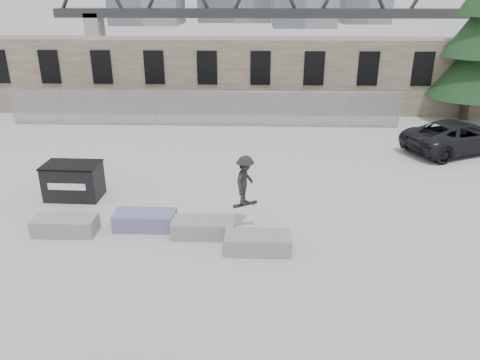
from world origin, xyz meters
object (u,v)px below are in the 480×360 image
planter_center_left (145,220)px  planter_far_left (65,225)px  suv (458,136)px  skateboarder (245,180)px  planter_offset (258,242)px  dumpster (73,181)px  planter_center_right (203,227)px  spruce_tree (477,40)px

planter_center_left → planter_far_left: bearing=-170.0°
planter_far_left → suv: (15.83, 8.69, 0.46)m
planter_far_left → skateboarder: size_ratio=1.14×
planter_offset → dumpster: bearing=152.2°
planter_center_right → skateboarder: (1.32, 0.56, 1.40)m
planter_center_left → spruce_tree: spruce_tree is taller
suv → spruce_tree: bearing=-48.9°
planter_center_right → planter_far_left: bearing=-179.9°
planter_center_left → spruce_tree: (16.09, 14.30, 4.32)m
dumpster → skateboarder: 6.94m
suv → planter_center_right: bearing=103.1°
planter_center_left → suv: (13.33, 8.25, 0.46)m
planter_center_right → planter_offset: 1.96m
planter_center_right → dumpster: 5.88m
dumpster → planter_center_right: bearing=-26.3°
planter_offset → planter_center_right: bearing=152.7°
planter_center_left → suv: size_ratio=0.37×
planter_far_left → skateboarder: skateboarder is taller
spruce_tree → dumpster: bearing=-148.2°
planter_offset → dumpster: size_ratio=0.96×
planter_center_right → planter_offset: (1.75, -0.90, 0.00)m
planter_far_left → skateboarder: (5.80, 0.57, 1.40)m
spruce_tree → skateboarder: bearing=-132.1°
dumpster → suv: size_ratio=0.38×
dumpster → spruce_tree: (19.29, 11.98, 3.94)m
planter_offset → skateboarder: skateboarder is taller
planter_far_left → skateboarder: bearing=5.6°
planter_center_right → dumpster: dumpster is taller
planter_center_right → dumpster: size_ratio=0.96×
planter_center_left → skateboarder: skateboarder is taller
planter_offset → spruce_tree: spruce_tree is taller
spruce_tree → planter_far_left: bearing=-141.6°
planter_offset → dumpster: dumpster is taller
dumpster → spruce_tree: bearing=33.5°
planter_far_left → suv: 18.06m
planter_far_left → spruce_tree: (18.59, 14.74, 4.32)m
spruce_tree → skateboarder: 19.31m
planter_center_left → skateboarder: size_ratio=1.14×
planter_center_left → dumpster: bearing=144.1°
planter_center_right → planter_offset: size_ratio=1.00×
planter_center_left → suv: suv is taller
planter_far_left → planter_center_left: 2.54m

